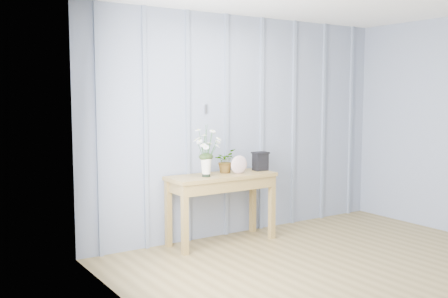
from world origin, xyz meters
TOP-DOWN VIEW (x-y plane):
  - ground at (0.00, 0.00)m, footprint 4.50×4.50m
  - room_shell at (-0.00, 0.92)m, footprint 4.00×4.50m
  - sideboard at (-0.47, 1.99)m, footprint 1.20×0.45m
  - daisy_vase at (-0.70, 1.95)m, footprint 0.38×0.29m
  - spider_plant at (-0.37, 2.09)m, footprint 0.31×0.30m
  - felt_disc_vessel at (-0.29, 1.92)m, footprint 0.20×0.07m
  - carved_box at (0.06, 2.00)m, footprint 0.18×0.15m

SIDE VIEW (x-z plane):
  - ground at x=0.00m, z-range 0.00..0.00m
  - sideboard at x=-0.47m, z-range 0.26..1.01m
  - felt_disc_vessel at x=-0.29m, z-range 0.75..0.95m
  - carved_box at x=0.06m, z-range 0.75..0.96m
  - spider_plant at x=-0.37m, z-range 0.75..1.01m
  - daisy_vase at x=-0.70m, z-range 0.82..1.36m
  - room_shell at x=0.00m, z-range 0.74..3.24m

